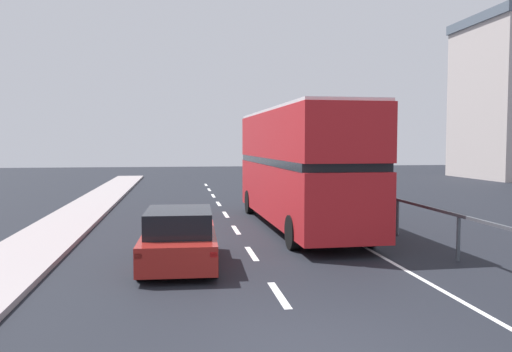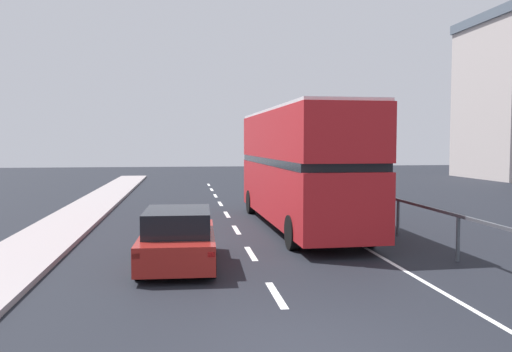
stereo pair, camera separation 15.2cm
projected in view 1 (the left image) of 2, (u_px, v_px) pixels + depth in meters
lane_paint_markings at (306, 238)px, 16.90m from camera, size 3.56×46.00×0.01m
bridge_side_railing at (398, 206)px, 17.35m from camera, size 0.10×42.00×1.23m
double_decker_bus_red at (299, 165)px, 18.92m from camera, size 2.79×10.93×4.26m
hatchback_car_near at (179, 239)px, 13.06m from camera, size 1.95×4.09×1.43m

